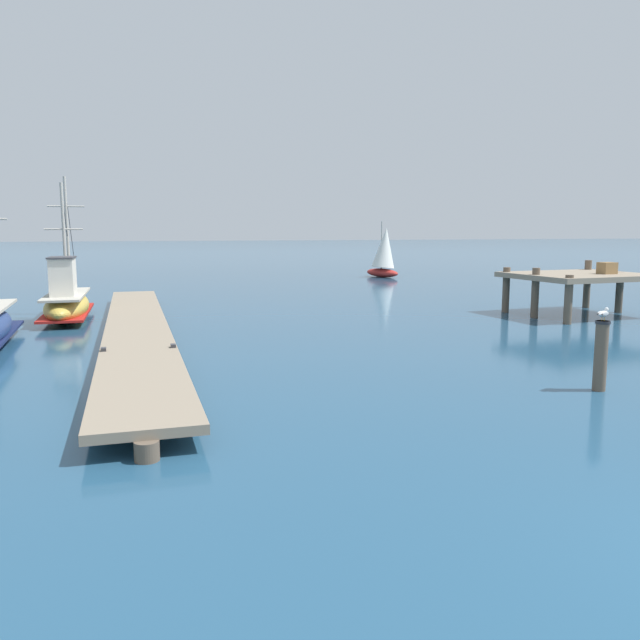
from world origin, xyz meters
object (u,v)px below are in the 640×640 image
object	(u,v)px
fishing_boat_1	(67,301)
perched_seagull	(603,314)
mooring_piling	(601,354)
distant_sailboat	(384,253)

from	to	relation	value
fishing_boat_1	perched_seagull	bearing A→B (deg)	-52.86
perched_seagull	mooring_piling	bearing A→B (deg)	19.06
mooring_piling	distant_sailboat	size ratio (longest dim) A/B	0.37
fishing_boat_1	perched_seagull	xyz separation A→B (m)	(10.97, -14.48, 0.90)
mooring_piling	distant_sailboat	distance (m)	31.53
fishing_boat_1	mooring_piling	world-z (taller)	fishing_boat_1
fishing_boat_1	distant_sailboat	size ratio (longest dim) A/B	1.67
mooring_piling	distant_sailboat	world-z (taller)	distant_sailboat
mooring_piling	distant_sailboat	xyz separation A→B (m)	(8.84, 30.25, 0.91)
perched_seagull	distant_sailboat	size ratio (longest dim) A/B	0.10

